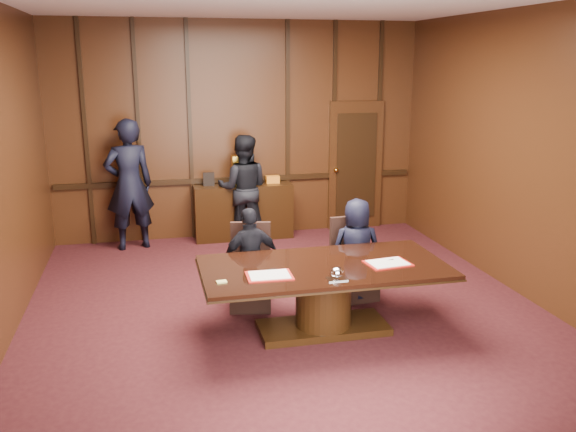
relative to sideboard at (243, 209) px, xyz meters
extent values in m
plane|color=black|center=(0.00, -3.26, -0.49)|extent=(7.00, 7.00, 0.00)
cube|color=black|center=(0.00, 0.24, 1.26)|extent=(6.00, 0.04, 3.50)
cube|color=black|center=(0.00, -6.76, 1.26)|extent=(6.00, 0.04, 3.50)
cube|color=black|center=(3.00, -3.26, 1.26)|extent=(0.04, 7.00, 3.50)
cube|color=black|center=(0.00, 0.21, 0.46)|extent=(5.90, 0.05, 0.08)
cube|color=black|center=(2.00, 0.20, 0.61)|extent=(0.95, 0.06, 2.20)
sphere|color=gold|center=(1.63, 0.13, 0.56)|extent=(0.08, 0.08, 0.08)
cube|color=black|center=(0.00, 0.00, -0.04)|extent=(1.60, 0.45, 0.90)
cube|color=black|center=(-0.70, 0.00, -0.46)|extent=(0.12, 0.40, 0.06)
cube|color=black|center=(0.70, 0.00, -0.46)|extent=(0.12, 0.40, 0.06)
cube|color=gold|center=(0.00, 0.00, 0.65)|extent=(0.34, 0.18, 0.48)
cylinder|color=white|center=(0.00, -0.10, 0.71)|extent=(0.22, 0.03, 0.22)
cone|color=gold|center=(0.00, 0.00, 0.97)|extent=(0.14, 0.14, 0.16)
cube|color=black|center=(-0.55, 0.02, 0.52)|extent=(0.18, 0.04, 0.22)
cube|color=orange|center=(0.50, 0.02, 0.47)|extent=(0.22, 0.12, 0.12)
cube|color=black|center=(0.27, -3.76, -0.45)|extent=(1.40, 0.60, 0.08)
cylinder|color=black|center=(0.27, -3.76, -0.10)|extent=(0.60, 0.60, 0.62)
cube|color=black|center=(0.27, -3.76, 0.22)|extent=(2.62, 1.32, 0.02)
cube|color=black|center=(0.27, -3.76, 0.24)|extent=(2.60, 1.30, 0.06)
cube|color=#AC160F|center=(-0.37, -3.97, 0.28)|extent=(0.47, 0.34, 0.01)
cube|color=white|center=(-0.37, -3.97, 0.29)|extent=(0.41, 0.29, 0.01)
cube|color=#AC160F|center=(0.94, -3.88, 0.28)|extent=(0.50, 0.38, 0.01)
cube|color=white|center=(0.94, -3.88, 0.29)|extent=(0.43, 0.32, 0.01)
cube|color=white|center=(0.27, -4.21, 0.28)|extent=(0.20, 0.14, 0.01)
ellipsoid|color=white|center=(0.27, -4.21, 0.34)|extent=(0.13, 0.13, 0.10)
cube|color=#CEC065|center=(-0.86, -4.03, 0.28)|extent=(0.11, 0.08, 0.01)
cube|color=black|center=(-0.38, -2.91, -0.26)|extent=(0.57, 0.57, 0.46)
cube|color=black|center=(-0.34, -2.70, 0.23)|extent=(0.48, 0.16, 0.55)
cylinder|color=black|center=(-0.58, -3.11, -0.37)|extent=(0.04, 0.04, 0.23)
cylinder|color=black|center=(-0.18, -2.71, -0.37)|extent=(0.04, 0.04, 0.23)
cube|color=black|center=(0.92, -2.91, -0.26)|extent=(0.53, 0.53, 0.46)
cube|color=black|center=(0.89, -2.70, 0.23)|extent=(0.48, 0.11, 0.55)
cylinder|color=black|center=(0.72, -3.11, -0.37)|extent=(0.04, 0.04, 0.23)
cylinder|color=black|center=(1.12, -2.71, -0.37)|extent=(0.04, 0.04, 0.23)
imported|color=black|center=(-0.38, -2.96, 0.13)|extent=(0.76, 0.42, 1.23)
imported|color=black|center=(0.92, -2.96, 0.15)|extent=(0.67, 0.48, 1.27)
imported|color=black|center=(-1.79, -0.16, 0.53)|extent=(0.83, 0.64, 2.03)
imported|color=black|center=(-0.02, -0.16, 0.38)|extent=(0.97, 0.83, 1.73)
camera|label=1|loc=(-1.50, -9.65, 2.39)|focal=38.00mm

